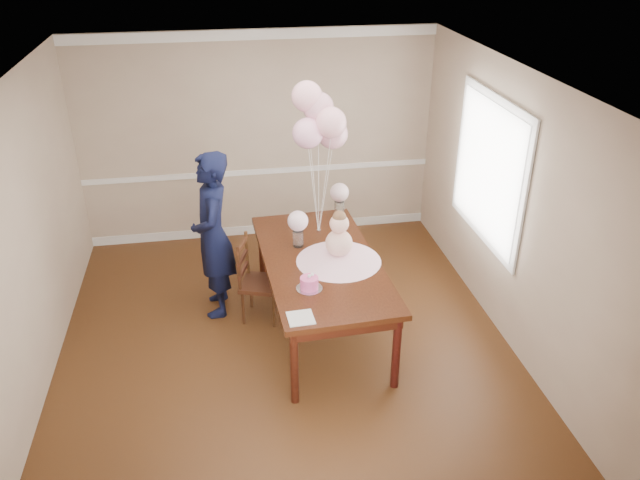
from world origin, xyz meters
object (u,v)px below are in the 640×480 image
Objects in this scene: birthday_cake at (309,283)px; dining_chair_seat at (261,284)px; woman at (213,235)px; dining_table_top at (321,262)px.

dining_chair_seat is at bearing 114.62° from birthday_cake.
birthday_cake is 1.38m from woman.
dining_table_top is 0.78m from dining_chair_seat.
birthday_cake is 0.41× the size of dining_chair_seat.
woman reaches higher than birthday_cake.
woman is at bearing 171.58° from dining_chair_seat.
dining_table_top is 13.33× the size of birthday_cake.
birthday_cake is at bearing -113.96° from dining_table_top.
dining_table_top is at bearing 62.02° from woman.
woman is (-0.85, 1.08, 0.01)m from birthday_cake.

